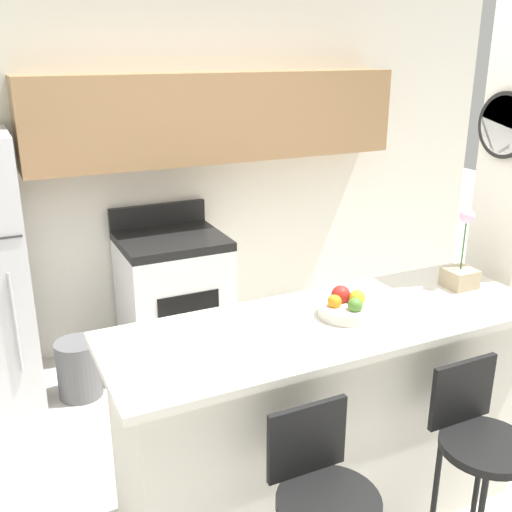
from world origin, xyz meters
The scene contains 9 objects.
ground_plane centered at (0.00, 0.00, 0.00)m, with size 14.00×14.00×0.00m, color beige.
wall_back centered at (0.11, 2.13, 1.43)m, with size 5.60×0.38×2.55m.
counter_bar centered at (0.00, 0.00, 0.52)m, with size 1.97×0.67×1.03m.
stove_range centered at (-0.14, 1.83, 0.46)m, with size 0.71×0.65×1.07m.
bar_stool_left centered at (-0.36, -0.55, 0.64)m, with size 0.37×0.37×0.96m.
bar_stool_right centered at (0.36, -0.55, 0.64)m, with size 0.37×0.37×0.96m.
orchid_vase centered at (0.77, 0.06, 1.13)m, with size 0.14×0.14×0.39m.
fruit_bowl centered at (0.08, 0.01, 1.07)m, with size 0.25×0.25×0.12m.
trash_bin centered at (-0.87, 1.57, 0.19)m, with size 0.28×0.28×0.38m.
Camera 1 is at (-1.30, -1.98, 2.14)m, focal length 42.00 mm.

